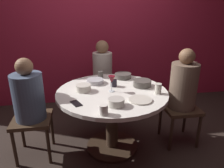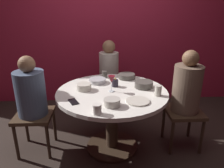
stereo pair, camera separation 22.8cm
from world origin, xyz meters
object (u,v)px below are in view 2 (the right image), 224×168
Objects in this scene: cup_by_left_diner at (104,74)px; bowl_serving_large at (97,81)px; cell_phone at (73,102)px; bowl_small_white at (84,87)px; bowl_rice_portion at (112,102)px; bowl_sauce_side at (127,76)px; bowl_salad_center at (144,84)px; seated_diner_left at (31,95)px; wine_glass at (112,80)px; dining_table at (112,105)px; candle_holder at (115,83)px; cup_by_right_diner at (97,109)px; dinner_plate at (138,101)px; seated_diner_right at (186,90)px; cup_near_candle at (158,91)px; seated_diner_back at (109,70)px.

bowl_serving_large is at bearing -115.20° from cup_by_left_diner.
bowl_small_white is (0.08, 0.31, 0.03)m from cell_phone.
bowl_serving_large is at bearing 102.66° from bowl_rice_portion.
bowl_small_white is at bearing -144.78° from bowl_sauce_side.
bowl_salad_center is (0.75, 0.35, 0.03)m from cell_phone.
seated_diner_left is 5.48× the size of bowl_salad_center.
cell_phone is at bearing -112.67° from bowl_serving_large.
wine_glass reaches higher than cup_by_left_diner.
bowl_serving_large is 0.39m from bowl_sauce_side.
candle_holder is at bearing 72.34° from dining_table.
bowl_serving_large is at bearing 145.60° from candle_holder.
cell_phone is 0.58m from bowl_serving_large.
cup_by_left_diner is 0.98m from cup_by_right_diner.
dinner_plate is at bearing -109.16° from bowl_salad_center.
seated_diner_right is at bearing -12.39° from cell_phone.
seated_diner_left is 10.94× the size of candle_holder.
cup_by_right_diner is (-0.15, -0.51, 0.21)m from dining_table.
dining_table is 0.25m from candle_holder.
bowl_sauce_side is (0.51, 0.36, -0.00)m from bowl_small_white.
cup_near_candle is (1.34, -0.15, 0.08)m from seated_diner_left.
seated_diner_back is 0.64m from bowl_serving_large.
seated_diner_left reaches higher than wine_glass.
dining_table is at bearing -107.66° from candle_holder.
cup_by_right_diner is at bearing -35.63° from seated_diner_left.
cell_phone is 1.55× the size of cup_by_right_diner.
candle_holder is 0.64× the size of bowl_small_white.
cell_phone is (-0.38, -0.25, -0.12)m from wine_glass.
bowl_serving_large is (-0.16, -0.62, 0.05)m from seated_diner_back.
bowl_rice_portion is (-0.02, -1.26, 0.06)m from seated_diner_back.
bowl_rice_portion is 0.20m from cup_by_right_diner.
seated_diner_left is at bearing -175.24° from bowl_small_white.
cup_by_left_diner is at bearing 41.99° from cell_phone.
bowl_rice_portion is at bearing -92.91° from dining_table.
bowl_small_white is (-0.14, -0.23, 0.01)m from bowl_serving_large.
dinner_plate is 0.69m from bowl_serving_large.
cup_near_candle reaches higher than cup_by_left_diner.
cup_near_candle reaches higher than bowl_salad_center.
bowl_salad_center is at bearing -19.86° from bowl_serving_large.
cup_near_candle is at bearing -16.53° from wine_glass.
bowl_sauce_side is 0.99m from cup_by_right_diner.
dining_table is at bearing 87.09° from bowl_rice_portion.
wine_glass reaches higher than bowl_sauce_side.
bowl_salad_center is 0.26m from cup_near_candle.
bowl_salad_center is at bearing -64.13° from bowl_sauce_side.
wine_glass is at bearing 130.91° from dinner_plate.
wine_glass is 0.48m from bowl_sauce_side.
bowl_small_white is at bearing 50.63° from cell_phone.
seated_diner_left is 0.97× the size of seated_diner_right.
bowl_rice_portion is at bearing -92.08° from wine_glass.
seated_diner_right is 10.43× the size of cup_near_candle.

